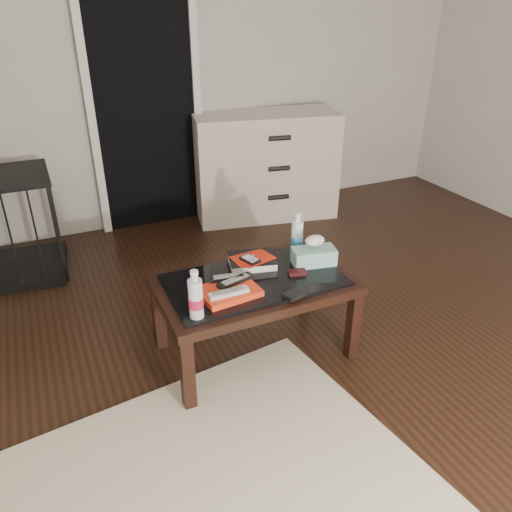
% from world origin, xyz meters
% --- Properties ---
extents(ground, '(5.00, 5.00, 0.00)m').
position_xyz_m(ground, '(0.00, 0.00, 0.00)').
color(ground, black).
rests_on(ground, ground).
extents(room_shell, '(5.00, 5.00, 5.00)m').
position_xyz_m(room_shell, '(0.00, 0.00, 1.62)').
color(room_shell, beige).
rests_on(room_shell, ground).
extents(doorway, '(0.90, 0.08, 2.07)m').
position_xyz_m(doorway, '(-0.40, 2.47, 1.02)').
color(doorway, black).
rests_on(doorway, ground).
extents(coffee_table, '(1.00, 0.60, 0.46)m').
position_xyz_m(coffee_table, '(-0.36, 0.48, 0.40)').
color(coffee_table, black).
rests_on(coffee_table, ground).
extents(dresser, '(1.27, 0.72, 0.90)m').
position_xyz_m(dresser, '(0.54, 2.23, 0.45)').
color(dresser, beige).
rests_on(dresser, ground).
extents(magazines, '(0.30, 0.24, 0.03)m').
position_xyz_m(magazines, '(-0.53, 0.40, 0.48)').
color(magazines, red).
rests_on(magazines, coffee_table).
extents(remote_silver, '(0.20, 0.05, 0.02)m').
position_xyz_m(remote_silver, '(-0.55, 0.35, 0.50)').
color(remote_silver, silver).
rests_on(remote_silver, magazines).
extents(remote_black_front, '(0.21, 0.10, 0.02)m').
position_xyz_m(remote_black_front, '(-0.48, 0.45, 0.50)').
color(remote_black_front, black).
rests_on(remote_black_front, magazines).
extents(remote_black_back, '(0.21, 0.09, 0.02)m').
position_xyz_m(remote_black_back, '(-0.50, 0.49, 0.50)').
color(remote_black_back, black).
rests_on(remote_black_back, magazines).
extents(textbook, '(0.29, 0.25, 0.05)m').
position_xyz_m(textbook, '(-0.30, 0.63, 0.48)').
color(textbook, black).
rests_on(textbook, coffee_table).
extents(dvd_mailers, '(0.20, 0.15, 0.01)m').
position_xyz_m(dvd_mailers, '(-0.32, 0.62, 0.51)').
color(dvd_mailers, red).
rests_on(dvd_mailers, textbook).
extents(ipod, '(0.09, 0.12, 0.02)m').
position_xyz_m(ipod, '(-0.33, 0.59, 0.52)').
color(ipod, black).
rests_on(ipod, dvd_mailers).
extents(flip_phone, '(0.10, 0.07, 0.02)m').
position_xyz_m(flip_phone, '(-0.13, 0.43, 0.47)').
color(flip_phone, black).
rests_on(flip_phone, coffee_table).
extents(wallet, '(0.13, 0.10, 0.02)m').
position_xyz_m(wallet, '(-0.24, 0.25, 0.47)').
color(wallet, black).
rests_on(wallet, coffee_table).
extents(water_bottle_left, '(0.07, 0.07, 0.24)m').
position_xyz_m(water_bottle_left, '(-0.73, 0.28, 0.58)').
color(water_bottle_left, silver).
rests_on(water_bottle_left, coffee_table).
extents(water_bottle_right, '(0.08, 0.08, 0.24)m').
position_xyz_m(water_bottle_right, '(-0.01, 0.66, 0.58)').
color(water_bottle_right, white).
rests_on(water_bottle_right, coffee_table).
extents(tissue_box, '(0.25, 0.16, 0.09)m').
position_xyz_m(tissue_box, '(0.01, 0.50, 0.51)').
color(tissue_box, teal).
rests_on(tissue_box, coffee_table).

